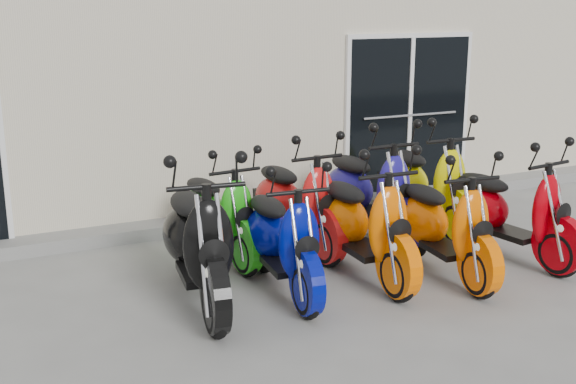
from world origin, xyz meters
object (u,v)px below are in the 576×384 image
scooter_front_orange_b (445,211)px  scooter_back_blue (370,178)px  scooter_back_yellow (426,171)px  scooter_front_orange_a (364,209)px  scooter_front_black (197,225)px  scooter_back_red (296,189)px  scooter_front_red (511,197)px  scooter_back_green (218,201)px  scooter_front_blue (282,225)px

scooter_front_orange_b → scooter_back_blue: (-0.07, 1.33, 0.06)m
scooter_back_yellow → scooter_front_orange_a: bearing=-143.6°
scooter_front_orange_a → scooter_front_black: bearing=179.7°
scooter_front_black → scooter_back_red: 1.81m
scooter_front_red → scooter_front_orange_b: bearing=177.5°
scooter_front_orange_a → scooter_front_red: scooter_front_orange_a is taller
scooter_front_orange_b → scooter_back_green: (-1.89, 1.44, -0.03)m
scooter_front_orange_b → scooter_back_red: 1.70m
scooter_front_orange_b → scooter_front_orange_a: bearing=163.9°
scooter_front_orange_a → scooter_back_yellow: 1.81m
scooter_back_blue → scooter_back_yellow: 0.79m
scooter_front_black → scooter_back_green: bearing=68.8°
scooter_back_blue → scooter_front_black: bearing=-159.2°
scooter_front_orange_a → scooter_back_red: 1.10m
scooter_front_orange_a → scooter_front_red: bearing=-5.1°
scooter_front_blue → scooter_front_orange_a: scooter_front_orange_a is taller
scooter_back_green → scooter_back_blue: (1.82, -0.12, 0.09)m
scooter_front_orange_a → scooter_back_yellow: bearing=36.3°
scooter_front_orange_b → scooter_back_red: size_ratio=0.97×
scooter_front_black → scooter_back_green: (0.59, 1.08, -0.11)m
scooter_front_red → scooter_back_red: (-1.93, 1.28, 0.00)m
scooter_front_blue → scooter_front_red: scooter_front_red is taller
scooter_front_orange_a → scooter_front_orange_b: size_ratio=1.05×
scooter_front_blue → scooter_back_yellow: bearing=28.1°
scooter_front_black → scooter_front_orange_a: size_ratio=1.06×
scooter_front_orange_a → scooter_front_blue: bearing=-178.0°
scooter_front_black → scooter_front_blue: size_ratio=1.12×
scooter_front_orange_b → scooter_front_black: bearing=176.9°
scooter_front_orange_b → scooter_back_blue: size_ratio=0.92×
scooter_front_red → scooter_back_red: 2.32m
scooter_front_black → scooter_front_orange_b: scooter_front_black is taller
scooter_back_yellow → scooter_front_blue: bearing=-154.8°
scooter_front_orange_a → scooter_back_yellow: size_ratio=0.97×
scooter_front_black → scooter_front_blue: (0.81, -0.07, -0.08)m
scooter_front_orange_b → scooter_back_red: bearing=130.7°
scooter_front_blue → scooter_front_orange_b: 1.70m
scooter_back_red → scooter_back_yellow: bearing=-5.8°
scooter_front_blue → scooter_back_blue: scooter_back_blue is taller
scooter_front_blue → scooter_front_orange_b: bearing=-5.2°
scooter_front_orange_b → scooter_front_red: size_ratio=0.98×
scooter_front_blue → scooter_front_orange_b: size_ratio=1.00×
scooter_front_orange_b → scooter_back_red: scooter_back_red is taller
scooter_back_red → scooter_back_yellow: size_ratio=0.95×
scooter_front_red → scooter_back_blue: (-1.01, 1.23, 0.04)m
scooter_front_orange_a → scooter_back_blue: bearing=57.3°
scooter_back_red → scooter_back_blue: 0.92m
scooter_front_orange_b → scooter_back_green: bearing=147.7°
scooter_front_black → scooter_front_blue: scooter_front_black is taller
scooter_front_black → scooter_back_red: size_ratio=1.09×
scooter_front_black → scooter_back_blue: size_ratio=1.03×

